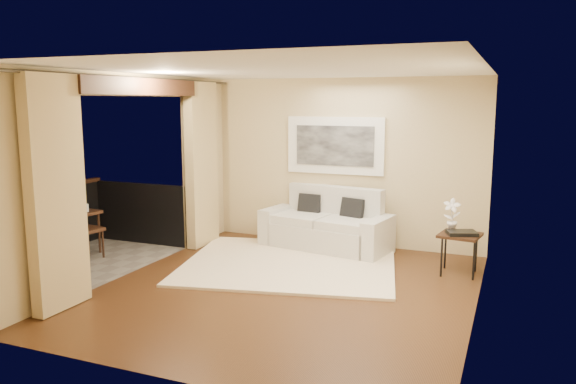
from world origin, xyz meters
The scene contains 18 objects.
floor centered at (0.00, 0.00, 0.00)m, with size 5.00×5.00×0.00m, color #4C2D16.
room_shell centered at (-2.13, 0.00, 2.52)m, with size 5.00×6.40×5.00m.
balcony centered at (-3.31, 0.00, 0.18)m, with size 1.81×2.60×1.17m.
curtains centered at (-2.11, 0.00, 1.34)m, with size 0.16×4.80×2.64m.
artwork centered at (-0.16, 2.46, 1.62)m, with size 1.62×0.07×0.92m.
rug centered at (-0.37, 1.02, 0.02)m, with size 2.97×2.59×0.04m, color #FFECCD.
sofa centered at (-0.15, 2.09, 0.34)m, with size 2.14×1.19×0.97m.
side_table centered at (1.93, 1.49, 0.50)m, with size 0.59×0.59×0.56m.
tray centered at (1.95, 1.44, 0.59)m, with size 0.38×0.28×0.05m, color black.
orchid centered at (1.80, 1.63, 0.79)m, with size 0.24×0.16×0.45m, color white.
bistro_table centered at (-3.58, 0.28, 0.59)m, with size 0.63×0.63×0.68m.
balcony_chair_far centered at (-3.32, 0.07, 0.55)m, with size 0.47×0.48×0.95m.
balcony_chair_near centered at (-3.55, -0.33, 0.53)m, with size 0.47×0.47×0.92m.
ice_bucket centered at (-3.77, 0.42, 0.78)m, with size 0.18×0.18×0.20m, color silver.
candle centered at (-3.57, 0.40, 0.71)m, with size 0.06×0.06×0.07m, color red.
vase centered at (-3.63, 0.13, 0.77)m, with size 0.04×0.04×0.18m, color white.
glass_a centered at (-3.43, 0.16, 0.74)m, with size 0.06×0.06×0.12m, color white.
glass_b centered at (-3.41, 0.33, 0.74)m, with size 0.06×0.06×0.12m, color silver.
Camera 1 is at (2.57, -6.22, 2.34)m, focal length 35.00 mm.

